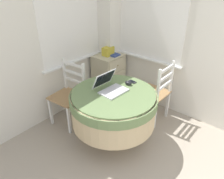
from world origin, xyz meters
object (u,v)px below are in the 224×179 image
Objects in this scene: corner_cabinet at (109,75)px; book_on_cabinet at (112,54)px; computer_mouse at (128,83)px; cell_phone at (132,82)px; dining_chair_near_right_window at (155,93)px; storage_box at (108,51)px; round_dining_table at (113,106)px; dining_chair_near_back_window at (69,95)px; laptop at (110,87)px.

book_on_cabinet is (0.03, -0.06, 0.39)m from corner_cabinet.
corner_cabinet is (0.61, 0.86, -0.38)m from computer_mouse.
dining_chair_near_right_window is at bearing -20.93° from cell_phone.
storage_box reaches higher than computer_mouse.
dining_chair_near_back_window is (-0.07, 0.77, -0.10)m from round_dining_table.
dining_chair_near_right_window is at bearing -97.19° from corner_cabinet.
cell_phone is (0.38, -0.01, 0.19)m from round_dining_table.
laptop reaches higher than storage_box.
computer_mouse reaches higher than corner_cabinet.
book_on_cabinet reaches higher than corner_cabinet.
dining_chair_near_back_window is (-0.45, 0.77, -0.29)m from cell_phone.
computer_mouse is 0.86× the size of cell_phone.
cell_phone is at bearing -0.94° from round_dining_table.
dining_chair_near_right_window is 1.01m from corner_cabinet.
computer_mouse is 0.53× the size of storage_box.
round_dining_table is 11.08× the size of computer_mouse.
book_on_cabinet is at bearing 55.64° from cell_phone.
book_on_cabinet is at bearing 80.62° from dining_chair_near_right_window.
dining_chair_near_right_window is (0.48, -0.14, -0.31)m from computer_mouse.
dining_chair_near_right_window is (0.83, -0.92, 0.00)m from dining_chair_near_back_window.
round_dining_table is 1.23m from book_on_cabinet.
computer_mouse is (0.28, -0.01, 0.21)m from round_dining_table.
round_dining_table is 0.42m from cell_phone.
cell_phone is 0.12× the size of dining_chair_near_back_window.
computer_mouse is 0.13× the size of corner_cabinet.
laptop is 3.61× the size of computer_mouse.
storage_box is at bearing 84.10° from dining_chair_near_right_window.
round_dining_table is 0.35m from computer_mouse.
cell_phone is at bearing -124.36° from book_on_cabinet.
storage_box is 0.09m from book_on_cabinet.
computer_mouse is at bearing -128.59° from book_on_cabinet.
cell_phone is 0.51m from dining_chair_near_right_window.
storage_box is (0.94, 0.07, 0.38)m from dining_chair_near_back_window.
round_dining_table is 4.70× the size of book_on_cabinet.
storage_box is at bearing -153.14° from corner_cabinet.
dining_chair_near_right_window is 4.10× the size of book_on_cabinet.
computer_mouse and book_on_cabinet have the same top height.
computer_mouse is 0.10× the size of dining_chair_near_back_window.
cell_phone is at bearing -59.88° from dining_chair_near_back_window.
corner_cabinet is at bearing 43.61° from round_dining_table.
dining_chair_near_right_window reaches higher than cell_phone.
round_dining_table is 1.24m from corner_cabinet.
cell_phone is at bearing 159.07° from dining_chair_near_right_window.
laptop is at bearing -141.36° from book_on_cabinet.
storage_box is (0.10, 0.99, 0.38)m from dining_chair_near_right_window.
book_on_cabinet is at bearing 40.61° from round_dining_table.
corner_cabinet is at bearing 54.68° from computer_mouse.
computer_mouse is 1.03m from storage_box.
laptop is 1.13m from storage_box.
dining_chair_near_back_window is 0.97m from corner_cabinet.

